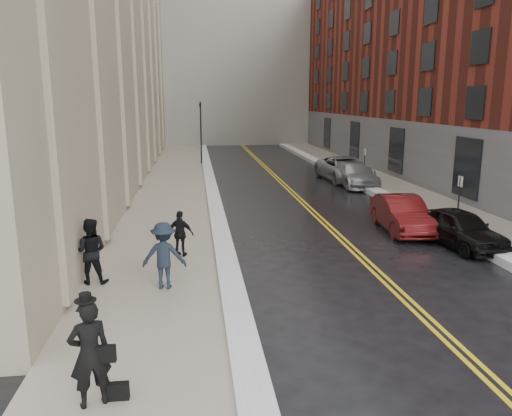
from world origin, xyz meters
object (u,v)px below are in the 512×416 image
object	(u,v)px
car_maroon	(402,214)
car_black	(460,228)
pedestrian_c	(181,234)
car_silver_near	(354,174)
car_silver_far	(345,169)
pedestrian_a	(91,251)
pedestrian_b	(164,255)
pedestrian_main	(90,354)

from	to	relation	value
car_maroon	car_black	bearing A→B (deg)	-57.63
car_maroon	pedestrian_c	bearing A→B (deg)	-158.43
car_black	car_silver_near	xyz separation A→B (m)	(0.25, 13.36, 0.04)
car_silver_near	car_silver_far	world-z (taller)	car_silver_far
pedestrian_a	pedestrian_c	xyz separation A→B (m)	(2.50, 2.24, -0.17)
pedestrian_a	car_black	bearing A→B (deg)	-163.77
pedestrian_a	pedestrian_b	size ratio (longest dim) A/B	1.01
car_maroon	pedestrian_b	xyz separation A→B (m)	(-9.37, -5.65, 0.37)
car_silver_near	pedestrian_a	distance (m)	20.61
pedestrian_main	pedestrian_a	world-z (taller)	pedestrian_main
car_silver_far	car_maroon	bearing A→B (deg)	-100.67
car_black	car_maroon	size ratio (longest dim) A/B	0.93
car_silver_far	pedestrian_c	world-z (taller)	pedestrian_c
car_black	pedestrian_b	bearing A→B (deg)	-170.19
car_maroon	car_silver_far	distance (m)	13.09
pedestrian_a	pedestrian_b	world-z (taller)	pedestrian_a
pedestrian_main	pedestrian_c	bearing A→B (deg)	-121.07
car_silver_far	pedestrian_a	size ratio (longest dim) A/B	3.00
pedestrian_a	pedestrian_c	distance (m)	3.36
pedestrian_c	car_maroon	bearing A→B (deg)	-143.19
car_maroon	pedestrian_main	xyz separation A→B (m)	(-10.32, -11.12, 0.39)
car_maroon	pedestrian_b	size ratio (longest dim) A/B	2.34
car_black	pedestrian_a	size ratio (longest dim) A/B	2.14
car_silver_near	pedestrian_c	xyz separation A→B (m)	(-10.50, -13.75, 0.19)
pedestrian_c	car_silver_far	bearing A→B (deg)	-103.94
car_maroon	pedestrian_main	distance (m)	15.18
car_silver_far	pedestrian_a	xyz separation A→B (m)	(-13.00, -18.01, 0.31)
pedestrian_c	pedestrian_b	bearing A→B (deg)	102.16
pedestrian_b	pedestrian_a	bearing A→B (deg)	-12.32
pedestrian_main	pedestrian_c	xyz separation A→B (m)	(1.33, 8.36, -0.18)
pedestrian_main	pedestrian_b	size ratio (longest dim) A/B	1.02
pedestrian_a	car_silver_near	bearing A→B (deg)	-124.55
car_silver_far	pedestrian_a	world-z (taller)	pedestrian_a
car_silver_far	pedestrian_main	world-z (taller)	pedestrian_main
car_black	car_silver_near	world-z (taller)	car_silver_near
pedestrian_a	pedestrian_c	bearing A→B (deg)	-133.64
car_silver_far	pedestrian_c	size ratio (longest dim) A/B	3.67
car_silver_far	pedestrian_c	bearing A→B (deg)	-127.71
pedestrian_b	pedestrian_c	distance (m)	2.92
car_silver_far	pedestrian_c	xyz separation A→B (m)	(-10.50, -15.77, 0.13)
car_silver_far	pedestrian_b	xyz separation A→B (m)	(-10.88, -18.66, 0.30)
car_black	car_maroon	bearing A→B (deg)	110.54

